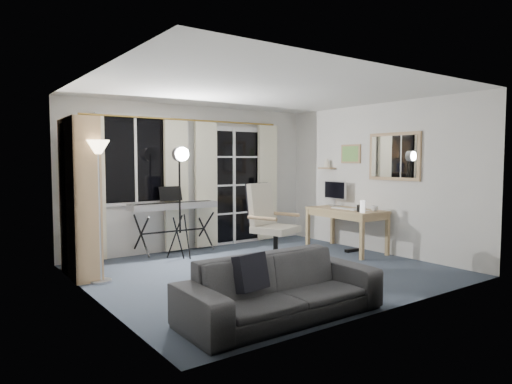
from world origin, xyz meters
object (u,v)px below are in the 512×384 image
at_px(monitor, 335,191).
at_px(mug, 375,208).
at_px(keyboard_piano, 174,207).
at_px(desk, 346,214).
at_px(torchiere_lamp, 98,168).
at_px(sofa, 281,277).
at_px(studio_light, 181,167).
at_px(office_chair, 267,218).
at_px(bookshelf, 77,202).

distance_m(monitor, mug, 0.98).
xyz_separation_m(keyboard_piano, desk, (2.42, -1.39, -0.15)).
bearing_deg(torchiere_lamp, sofa, -66.18).
relative_size(studio_light, desk, 1.32).
relative_size(keyboard_piano, mug, 12.21).
bearing_deg(keyboard_piano, monitor, -18.31).
xyz_separation_m(torchiere_lamp, studio_light, (1.39, 0.61, -0.01)).
xyz_separation_m(desk, sofa, (-2.86, -1.86, -0.22)).
xyz_separation_m(office_chair, mug, (1.87, -0.30, 0.06)).
distance_m(bookshelf, sofa, 3.01).
bearing_deg(sofa, keyboard_piano, 82.70).
relative_size(office_chair, monitor, 2.35).
bearing_deg(desk, monitor, 67.74).
bearing_deg(mug, sofa, -155.34).
height_order(keyboard_piano, desk, keyboard_piano).
bearing_deg(bookshelf, mug, -15.99).
bearing_deg(keyboard_piano, desk, -28.43).
bearing_deg(mug, desk, 101.31).
xyz_separation_m(torchiere_lamp, office_chair, (2.09, -0.61, -0.70)).
xyz_separation_m(torchiere_lamp, monitor, (4.06, 0.04, -0.43)).
height_order(keyboard_piano, mug, keyboard_piano).
bearing_deg(desk, keyboard_piano, 151.54).
bearing_deg(studio_light, office_chair, -54.63).
bearing_deg(desk, sofa, -145.63).
relative_size(desk, monitor, 2.62).
height_order(office_chair, sofa, office_chair).
bearing_deg(studio_light, monitor, -6.41).
bearing_deg(desk, studio_light, 158.77).
xyz_separation_m(torchiere_lamp, sofa, (1.00, -2.27, -1.00)).
xyz_separation_m(mug, sofa, (-2.96, -1.36, -0.36)).
relative_size(keyboard_piano, sofa, 0.70).
height_order(torchiere_lamp, studio_light, torchiere_lamp).
height_order(office_chair, mug, office_chair).
xyz_separation_m(bookshelf, torchiere_lamp, (0.14, -0.45, 0.44)).
bearing_deg(office_chair, bookshelf, 135.79).
distance_m(bookshelf, mug, 4.33).
relative_size(bookshelf, office_chair, 1.71).
bearing_deg(studio_light, desk, -16.78).
bearing_deg(studio_light, mug, -24.92).
relative_size(office_chair, mug, 10.32).
height_order(bookshelf, keyboard_piano, bookshelf).
bearing_deg(torchiere_lamp, desk, -6.09).
distance_m(office_chair, desk, 1.79).
distance_m(studio_light, mug, 3.06).
height_order(studio_light, monitor, studio_light).
relative_size(studio_light, office_chair, 1.47).
relative_size(torchiere_lamp, desk, 1.32).
distance_m(torchiere_lamp, keyboard_piano, 1.85).
bearing_deg(bookshelf, sofa, -64.80).
bearing_deg(desk, torchiere_lamp, 175.26).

